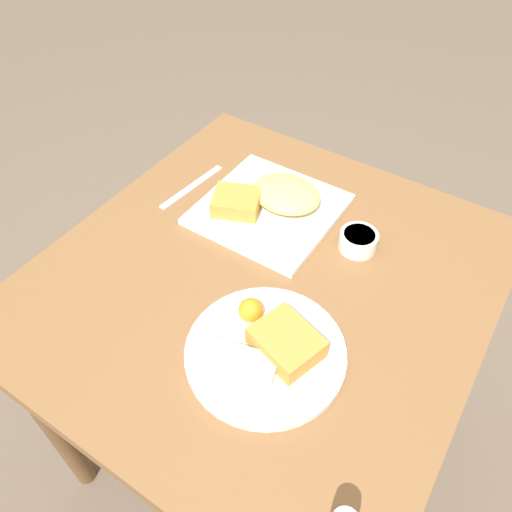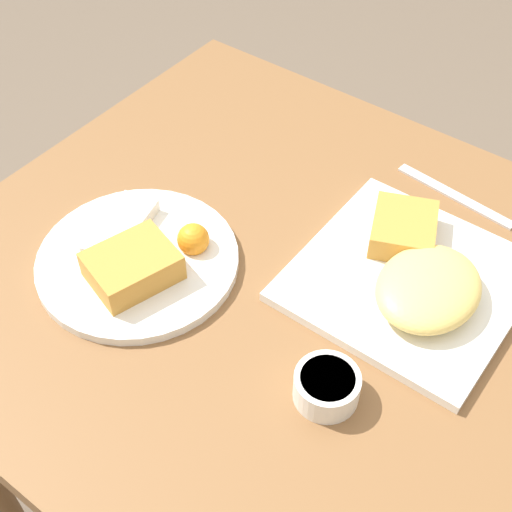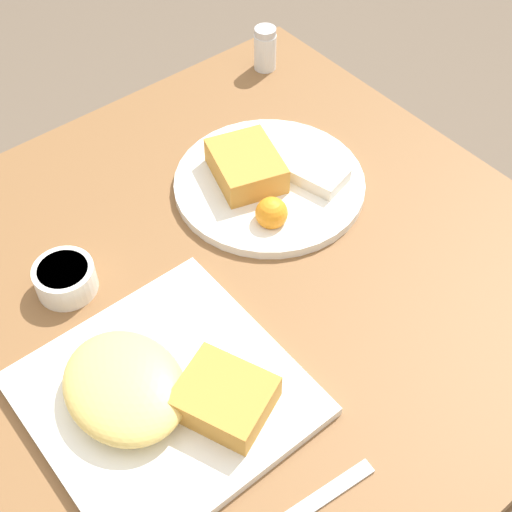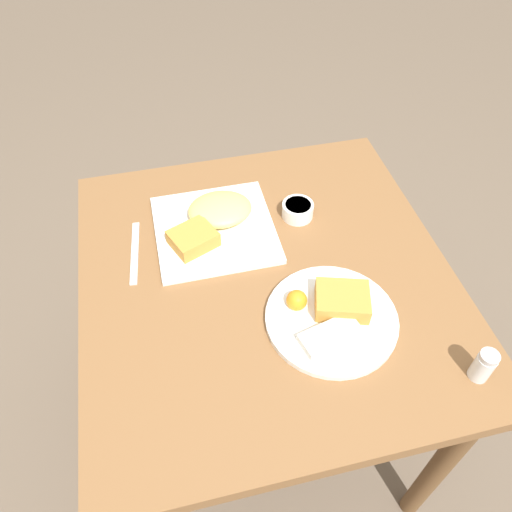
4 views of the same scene
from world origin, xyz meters
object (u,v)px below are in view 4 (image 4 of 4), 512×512
at_px(salt_shaker, 483,367).
at_px(butter_knife, 135,252).
at_px(sauce_ramekin, 298,210).
at_px(plate_square_near, 214,223).
at_px(plate_oval_far, 332,315).

height_order(salt_shaker, butter_knife, salt_shaker).
xyz_separation_m(sauce_ramekin, butter_knife, (0.40, 0.03, -0.02)).
relative_size(sauce_ramekin, salt_shaker, 1.03).
bearing_deg(salt_shaker, sauce_ramekin, -67.19).
relative_size(plate_square_near, butter_knife, 1.45).
relative_size(plate_oval_far, salt_shaker, 3.67).
height_order(sauce_ramekin, salt_shaker, salt_shaker).
bearing_deg(butter_knife, plate_oval_far, 59.68).
height_order(plate_square_near, plate_oval_far, plate_square_near).
relative_size(plate_square_near, plate_oval_far, 1.03).
bearing_deg(plate_square_near, salt_shaker, 129.89).
bearing_deg(plate_square_near, butter_knife, 9.91).
bearing_deg(butter_knife, plate_square_near, 105.84).
bearing_deg(plate_square_near, sauce_ramekin, 179.61).
relative_size(salt_shaker, butter_knife, 0.39).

